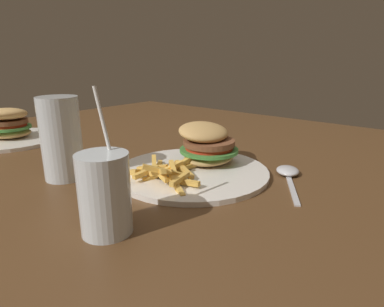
# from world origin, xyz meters

# --- Properties ---
(dining_table) EXTENTS (1.53, 1.41, 0.73)m
(dining_table) POSITION_xyz_m (0.00, 0.00, 0.64)
(dining_table) COLOR brown
(dining_table) RESTS_ON ground_plane
(meal_plate_near) EXTENTS (0.32, 0.32, 0.11)m
(meal_plate_near) POSITION_xyz_m (0.05, -0.22, 0.76)
(meal_plate_near) COLOR white
(meal_plate_near) RESTS_ON dining_table
(beer_glass) EXTENTS (0.08, 0.08, 0.16)m
(beer_glass) POSITION_xyz_m (-0.16, -0.04, 0.81)
(beer_glass) COLOR silver
(beer_glass) RESTS_ON dining_table
(juice_glass) EXTENTS (0.07, 0.07, 0.20)m
(juice_glass) POSITION_xyz_m (-0.23, -0.28, 0.78)
(juice_glass) COLOR silver
(juice_glass) RESTS_ON dining_table
(spoon) EXTENTS (0.17, 0.12, 0.02)m
(spoon) POSITION_xyz_m (0.14, -0.38, 0.74)
(spoon) COLOR silver
(spoon) RESTS_ON dining_table
(meal_plate_far) EXTENTS (0.27, 0.27, 0.10)m
(meal_plate_far) POSITION_xyz_m (-0.11, 0.36, 0.76)
(meal_plate_far) COLOR white
(meal_plate_far) RESTS_ON dining_table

